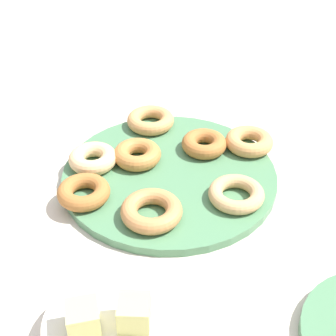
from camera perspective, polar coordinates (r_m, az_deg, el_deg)
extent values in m
plane|color=beige|center=(0.82, 0.17, -1.24)|extent=(2.40, 2.40, 0.00)
cylinder|color=#4C7F56|center=(0.82, 0.17, -0.83)|extent=(0.36, 0.36, 0.01)
torus|color=#AD6B33|center=(0.86, 4.24, 2.85)|extent=(0.09, 0.09, 0.03)
torus|color=#C6844C|center=(0.72, -1.94, -5.03)|extent=(0.12, 0.12, 0.03)
torus|color=tan|center=(0.93, -2.06, 5.62)|extent=(0.09, 0.09, 0.03)
torus|color=#BC7A3D|center=(0.83, -3.61, 1.61)|extent=(0.11, 0.11, 0.03)
torus|color=tan|center=(0.76, 7.99, -3.03)|extent=(0.12, 0.12, 0.02)
torus|color=#AD6B33|center=(0.76, -9.84, -2.78)|extent=(0.11, 0.11, 0.02)
torus|color=#EABC84|center=(0.83, -8.79, 1.12)|extent=(0.11, 0.11, 0.03)
torus|color=tan|center=(0.87, 9.48, 3.09)|extent=(0.10, 0.10, 0.03)
cylinder|color=silver|center=(0.60, -6.58, -18.31)|extent=(0.16, 0.16, 0.03)
cube|color=#DBD67A|center=(0.57, -3.97, -16.55)|extent=(0.04, 0.04, 0.04)
cube|color=#DBD67A|center=(0.57, -9.90, -16.95)|extent=(0.05, 0.05, 0.04)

